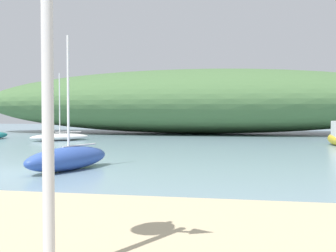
{
  "coord_description": "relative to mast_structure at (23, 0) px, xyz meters",
  "views": [
    {
      "loc": [
        6.91,
        -11.21,
        1.87
      ],
      "look_at": [
        4.1,
        4.29,
        1.4
      ],
      "focal_mm": 41.55,
      "sensor_mm": 36.0,
      "label": 1
    }
  ],
  "objects": [
    {
      "name": "ground_plane",
      "position": [
        -4.77,
        7.59,
        -3.02
      ],
      "size": [
        120.0,
        120.0,
        0.0
      ],
      "primitive_type": "plane",
      "color": "#7A99A8"
    },
    {
      "name": "distant_hill",
      "position": [
        -1.95,
        34.74,
        0.11
      ],
      "size": [
        45.24,
        13.73,
        6.27
      ],
      "primitive_type": "ellipsoid",
      "color": "#476B3D",
      "rests_on": "ground"
    },
    {
      "name": "mast_structure",
      "position": [
        0.0,
        0.0,
        0.0
      ],
      "size": [
        1.2,
        0.57,
        3.38
      ],
      "color": "silver",
      "rests_on": "beach_sand"
    },
    {
      "name": "sailboat_near_shore",
      "position": [
        -3.46,
        8.57,
        -2.61
      ],
      "size": [
        2.17,
        3.8,
        4.5
      ],
      "color": "#2D4C9E",
      "rests_on": "ground"
    },
    {
      "name": "sailboat_mid_channel",
      "position": [
        -10.4,
        22.26,
        -2.75
      ],
      "size": [
        4.08,
        4.08,
        4.82
      ],
      "color": "white",
      "rests_on": "ground"
    }
  ]
}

